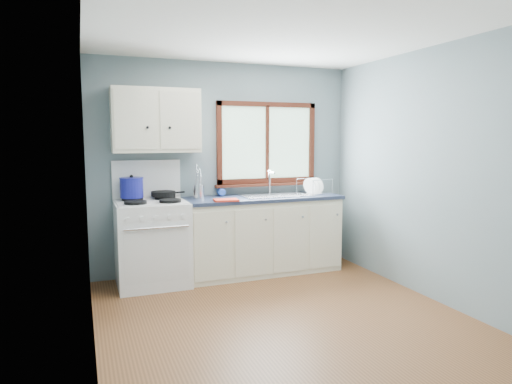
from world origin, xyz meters
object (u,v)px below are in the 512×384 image
object	(u,v)px
base_cabinets	(262,238)
stockpot	(132,187)
dish_rack	(314,189)
skillet	(164,194)
gas_range	(152,241)
utensil_crock	(198,191)
sink	(276,201)
thermos	(198,185)

from	to	relation	value
base_cabinets	stockpot	size ratio (longest dim) A/B	5.76
dish_rack	base_cabinets	bearing A→B (deg)	160.72
base_cabinets	stockpot	distance (m)	1.63
skillet	gas_range	bearing A→B (deg)	-157.30
base_cabinets	utensil_crock	world-z (taller)	utensil_crock
sink	utensil_crock	bearing A→B (deg)	174.19
base_cabinets	utensil_crock	distance (m)	0.96
sink	skillet	xyz separation A→B (m)	(-1.32, 0.13, 0.13)
sink	dish_rack	xyz separation A→B (m)	(0.52, 0.01, 0.11)
dish_rack	thermos	bearing A→B (deg)	154.77
utensil_crock	thermos	world-z (taller)	utensil_crock
skillet	stockpot	xyz separation A→B (m)	(-0.35, -0.01, 0.09)
gas_range	stockpot	bearing A→B (deg)	142.76
utensil_crock	skillet	bearing A→B (deg)	175.15
skillet	dish_rack	xyz separation A→B (m)	(1.85, -0.12, -0.02)
gas_range	sink	size ratio (longest dim) A/B	1.62
sink	dish_rack	bearing A→B (deg)	1.31
skillet	stockpot	size ratio (longest dim) A/B	1.35
sink	thermos	xyz separation A→B (m)	(-0.92, 0.14, 0.21)
skillet	thermos	distance (m)	0.41
base_cabinets	dish_rack	distance (m)	0.90
sink	gas_range	bearing A→B (deg)	-179.29
skillet	thermos	size ratio (longest dim) A/B	1.50
skillet	dish_rack	bearing A→B (deg)	-22.71
utensil_crock	thermos	bearing A→B (deg)	74.34
utensil_crock	thermos	distance (m)	0.08
stockpot	dish_rack	distance (m)	2.20
stockpot	dish_rack	bearing A→B (deg)	-2.85
sink	skillet	distance (m)	1.33
stockpot	thermos	xyz separation A→B (m)	(0.75, 0.02, -0.01)
sink	stockpot	xyz separation A→B (m)	(-1.67, 0.12, 0.21)
gas_range	utensil_crock	size ratio (longest dim) A/B	3.47
gas_range	utensil_crock	bearing A→B (deg)	11.50
gas_range	thermos	size ratio (longest dim) A/B	4.71
skillet	thermos	xyz separation A→B (m)	(0.40, 0.01, 0.08)
thermos	dish_rack	xyz separation A→B (m)	(1.44, -0.13, -0.09)
dish_rack	sink	bearing A→B (deg)	161.09
stockpot	thermos	bearing A→B (deg)	1.32
base_cabinets	thermos	xyz separation A→B (m)	(-0.74, 0.14, 0.65)
skillet	stockpot	distance (m)	0.36
base_cabinets	stockpot	bearing A→B (deg)	175.36
stockpot	skillet	bearing A→B (deg)	1.11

